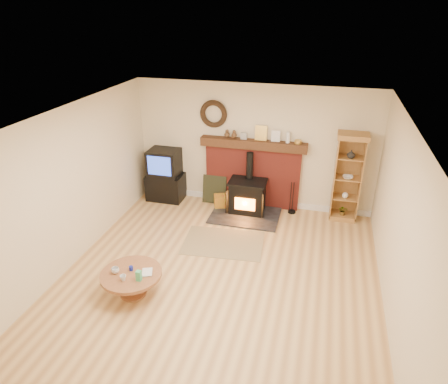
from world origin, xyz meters
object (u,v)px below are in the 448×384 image
(tv_unit, at_px, (165,176))
(curio_cabinet, at_px, (348,177))
(coffee_table, at_px, (131,277))
(wood_stove, at_px, (247,198))

(tv_unit, distance_m, curio_cabinet, 3.85)
(curio_cabinet, xyz_separation_m, coffee_table, (-3.09, -3.27, -0.59))
(tv_unit, bearing_deg, coffee_table, -76.79)
(curio_cabinet, height_order, coffee_table, curio_cabinet)
(coffee_table, bearing_deg, wood_stove, 69.09)
(tv_unit, bearing_deg, wood_stove, -5.91)
(curio_cabinet, distance_m, coffee_table, 4.54)
(tv_unit, xyz_separation_m, curio_cabinet, (3.84, 0.08, 0.35))
(wood_stove, xyz_separation_m, tv_unit, (-1.89, 0.20, 0.21))
(curio_cabinet, bearing_deg, coffee_table, -133.32)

